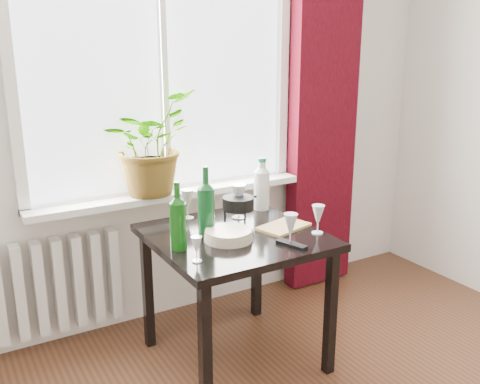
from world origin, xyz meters
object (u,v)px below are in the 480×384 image
potted_plant (149,143)px  wine_bottle_right (206,200)px  wineglass_back_left (188,204)px  tv_remote (292,245)px  plate_stack (228,235)px  radiator (49,286)px  wineglass_front_right (290,229)px  wineglass_back_center (239,201)px  fondue_pot (238,209)px  wine_bottle_left (178,215)px  cleaning_bottle (262,183)px  wineglass_far_right (318,219)px  table (235,250)px  cutting_board (283,227)px  bottle_amber (205,199)px  wineglass_front_left (197,249)px

potted_plant → wine_bottle_right: size_ratio=1.60×
wineglass_back_left → tv_remote: bearing=-68.1°
plate_stack → tv_remote: plate_stack is taller
radiator → wineglass_front_right: 1.43m
radiator → wineglass_back_center: 1.17m
wineglass_back_center → radiator: bearing=157.3°
fondue_pot → wine_bottle_left: bearing=-134.2°
wine_bottle_left → wineglass_front_right: 0.56m
cleaning_bottle → plate_stack: cleaning_bottle is taller
wineglass_far_right → wineglass_front_right: bearing=-163.7°
potted_plant → wine_bottle_left: (-0.12, -0.66, -0.23)m
radiator → wineglass_back_left: wineglass_back_left is taller
table → plate_stack: plate_stack is taller
wineglass_far_right → cutting_board: bearing=124.0°
table → wineglass_back_left: (-0.11, 0.35, 0.18)m
bottle_amber → fondue_pot: 0.19m
wineglass_far_right → tv_remote: wineglass_far_right is taller
table → tv_remote: size_ratio=5.14×
radiator → cleaning_bottle: (1.20, -0.34, 0.52)m
wineglass_far_right → wineglass_back_left: bearing=130.5°
wine_bottle_left → cleaning_bottle: wine_bottle_left is taller
wineglass_back_center → tv_remote: size_ratio=1.23×
plate_stack → wineglass_far_right: bearing=-18.3°
wineglass_front_left → fondue_pot: (0.46, 0.41, 0.01)m
tv_remote → wineglass_front_right: bearing=65.7°
wineglass_far_right → wineglass_front_left: 0.71m
radiator → cleaning_bottle: 1.35m
wine_bottle_right → wineglass_back_left: wine_bottle_right is taller
radiator → plate_stack: size_ratio=3.21×
wineglass_front_right → wineglass_back_center: wineglass_back_center is taller
plate_stack → cutting_board: (0.35, 0.01, -0.02)m
cleaning_bottle → bottle_amber: bearing=-176.8°
wineglass_back_center → cutting_board: (0.12, -0.27, -0.09)m
wineglass_back_left → cutting_board: (0.38, -0.41, -0.08)m
table → wineglass_back_center: 0.32m
wineglass_front_right → wineglass_back_left: 0.68m
bottle_amber → wineglass_far_right: size_ratio=1.57×
cleaning_bottle → wine_bottle_right: bearing=-154.7°
wine_bottle_left → bottle_amber: 0.44m
wine_bottle_right → tv_remote: (0.29, -0.36, -0.18)m
wineglass_front_right → table: bearing=119.0°
radiator → wineglass_front_right: size_ratio=4.81×
table → wine_bottle_right: size_ratio=2.28×
cleaning_bottle → wineglass_far_right: cleaning_bottle is taller
plate_stack → fondue_pot: 0.32m
radiator → tv_remote: size_ratio=4.83×
bottle_amber → wineglass_front_right: 0.58m
bottle_amber → wineglass_front_left: 0.58m
fondue_pot → table: bearing=-104.8°
wineglass_back_center → wine_bottle_left: bearing=-151.7°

